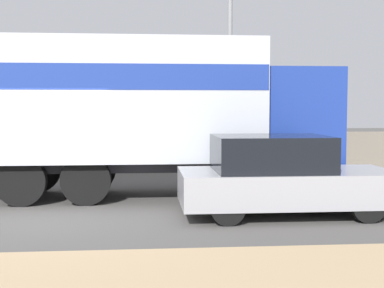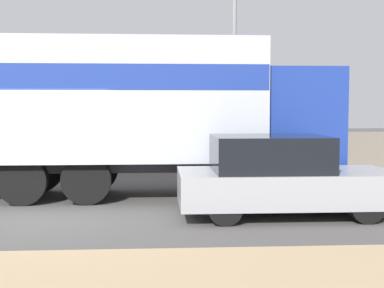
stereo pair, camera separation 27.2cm
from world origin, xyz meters
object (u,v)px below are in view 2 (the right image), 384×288
at_px(street_lamp, 234,65).
at_px(car_hatchback, 281,177).
at_px(pedestrian, 298,146).
at_px(box_truck, 140,105).

height_order(street_lamp, car_hatchback, street_lamp).
bearing_deg(car_hatchback, street_lamp, 89.91).
bearing_deg(street_lamp, car_hatchback, -90.09).
bearing_deg(car_hatchback, pedestrian, 72.68).
xyz_separation_m(box_truck, car_hatchback, (2.78, -2.35, -1.39)).
distance_m(street_lamp, box_truck, 5.17).
distance_m(street_lamp, pedestrian, 3.46).
relative_size(box_truck, pedestrian, 5.45).
height_order(box_truck, pedestrian, box_truck).
relative_size(street_lamp, box_truck, 0.67).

